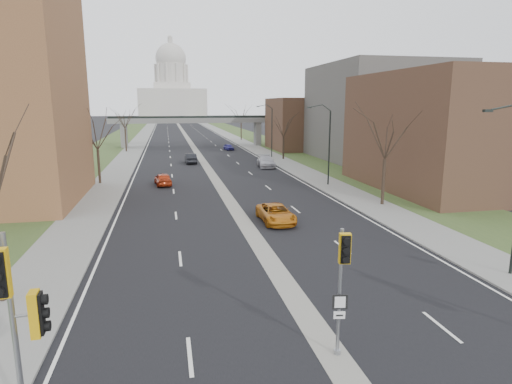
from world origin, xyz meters
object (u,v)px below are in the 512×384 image
object	(u,v)px
car_left_far	(191,158)
car_right_far	(229,147)
signal_pole_median	(342,271)
car_right_mid	(266,161)
car_right_near	(276,213)
car_left_near	(163,179)
signal_pole_left	(18,307)

from	to	relation	value
car_left_far	car_right_far	xyz separation A→B (m)	(8.43, 18.05, -0.13)
signal_pole_median	car_right_far	bearing A→B (deg)	94.48
car_right_mid	car_right_near	bearing A→B (deg)	-96.63
signal_pole_median	car_right_far	xyz separation A→B (m)	(6.30, 70.84, -2.64)
car_right_mid	car_right_far	distance (m)	24.39
car_left_near	car_right_far	distance (m)	37.89
car_left_near	car_right_far	world-z (taller)	car_left_near
car_left_near	car_right_mid	world-z (taller)	car_right_mid
car_left_near	car_right_far	size ratio (longest dim) A/B	1.13
car_right_near	car_right_far	bearing A→B (deg)	84.61
car_right_near	car_right_far	size ratio (longest dim) A/B	1.36
car_right_far	signal_pole_left	bearing A→B (deg)	-110.17
car_left_far	car_right_mid	world-z (taller)	car_right_mid
car_left_near	car_right_far	bearing A→B (deg)	-116.39
car_left_near	car_right_mid	bearing A→B (deg)	-148.58
signal_pole_left	signal_pole_median	size ratio (longest dim) A/B	1.21
car_right_mid	car_left_far	bearing A→B (deg)	153.72
car_right_far	car_left_far	bearing A→B (deg)	-122.88
signal_pole_left	signal_pole_median	distance (m)	9.65
signal_pole_left	car_left_near	xyz separation A→B (m)	(3.33, 36.64, -3.00)
car_left_near	car_right_mid	size ratio (longest dim) A/B	0.74
car_left_near	car_left_far	xyz separation A→B (m)	(4.06, 17.73, 0.05)
car_right_near	car_left_far	bearing A→B (deg)	96.11
signal_pole_left	car_right_near	world-z (taller)	signal_pole_left
car_right_mid	car_left_near	bearing A→B (deg)	-136.44
car_right_mid	car_right_far	size ratio (longest dim) A/B	1.52
signal_pole_left	car_right_near	size ratio (longest dim) A/B	1.16
signal_pole_left	car_right_mid	distance (m)	51.33
signal_pole_median	car_left_far	size ratio (longest dim) A/B	1.03
car_right_near	car_left_near	bearing A→B (deg)	114.97
signal_pole_left	car_right_far	distance (m)	74.19
signal_pole_left	car_right_far	xyz separation A→B (m)	(15.82, 72.42, -3.08)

